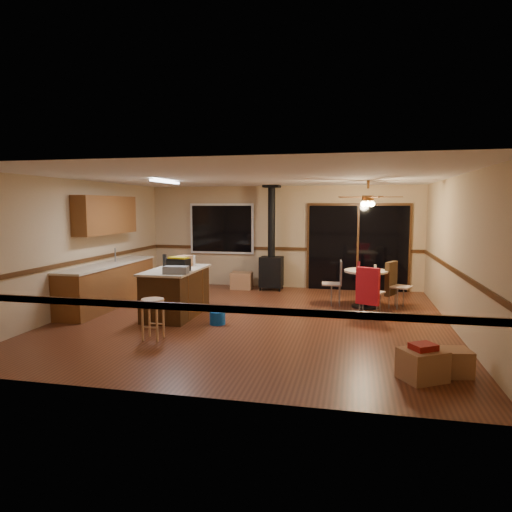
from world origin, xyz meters
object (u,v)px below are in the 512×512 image
(chair_near, at_px, (368,286))
(box_corner_a, at_px, (423,365))
(wood_stove, at_px, (271,261))
(dining_table, at_px, (366,282))
(blue_bucket, at_px, (218,318))
(box_corner_b, at_px, (453,362))
(box_under_window, at_px, (242,281))
(bar_stool, at_px, (153,319))
(toolbox_black, at_px, (179,265))
(chair_left, at_px, (337,278))
(kitchen_island, at_px, (176,292))
(toolbox_grey, at_px, (176,270))
(chair_right, at_px, (392,279))

(chair_near, xyz_separation_m, box_corner_a, (0.56, -3.06, -0.41))
(wood_stove, height_order, dining_table, wood_stove)
(wood_stove, bearing_deg, box_corner_a, -62.64)
(blue_bucket, xyz_separation_m, box_corner_b, (3.57, -1.74, 0.05))
(box_under_window, bearing_deg, box_corner_b, -52.52)
(bar_stool, relative_size, box_under_window, 1.23)
(bar_stool, xyz_separation_m, box_corner_b, (4.29, -0.64, -0.16))
(blue_bucket, bearing_deg, box_corner_a, -31.92)
(toolbox_black, distance_m, box_corner_b, 4.90)
(box_corner_a, xyz_separation_m, box_corner_b, (0.39, 0.24, -0.02))
(box_corner_a, bearing_deg, box_corner_b, 31.59)
(chair_left, height_order, box_corner_a, chair_left)
(kitchen_island, height_order, dining_table, kitchen_island)
(toolbox_grey, height_order, box_corner_a, toolbox_grey)
(box_under_window, height_order, box_corner_b, box_under_window)
(wood_stove, height_order, blue_bucket, wood_stove)
(toolbox_grey, distance_m, chair_left, 3.50)
(chair_left, xyz_separation_m, box_corner_b, (1.57, -3.80, -0.42))
(wood_stove, relative_size, toolbox_grey, 5.94)
(toolbox_grey, xyz_separation_m, box_corner_b, (4.30, -1.64, -0.80))
(chair_near, xyz_separation_m, box_corner_b, (0.95, -2.82, -0.43))
(bar_stool, height_order, box_corner_b, bar_stool)
(wood_stove, xyz_separation_m, toolbox_grey, (-1.06, -3.62, 0.24))
(kitchen_island, bearing_deg, wood_stove, 66.91)
(toolbox_black, xyz_separation_m, chair_left, (2.82, 1.80, -0.42))
(kitchen_island, bearing_deg, chair_right, 21.44)
(chair_right, xyz_separation_m, box_corner_b, (0.44, -3.82, -0.43))
(bar_stool, relative_size, blue_bucket, 2.32)
(toolbox_grey, bearing_deg, box_corner_a, -25.73)
(dining_table, xyz_separation_m, box_corner_a, (0.59, -3.93, -0.34))
(bar_stool, xyz_separation_m, chair_left, (2.72, 3.16, 0.27))
(wood_stove, relative_size, box_corner_b, 6.22)
(chair_near, distance_m, box_under_window, 3.89)
(toolbox_grey, height_order, box_corner_b, toolbox_grey)
(bar_stool, relative_size, chair_near, 0.92)
(dining_table, xyz_separation_m, box_under_window, (-3.02, 1.53, -0.32))
(blue_bucket, bearing_deg, box_corner_b, -25.95)
(kitchen_island, bearing_deg, toolbox_grey, -67.09)
(toolbox_grey, bearing_deg, kitchen_island, 112.91)
(chair_left, bearing_deg, box_corner_b, -67.48)
(dining_table, distance_m, box_corner_b, 3.83)
(wood_stove, relative_size, box_under_window, 4.79)
(blue_bucket, distance_m, dining_table, 3.27)
(box_corner_b, bearing_deg, toolbox_grey, 159.12)
(box_under_window, relative_size, box_corner_a, 1.07)
(chair_left, bearing_deg, box_under_window, 149.67)
(blue_bucket, distance_m, chair_left, 2.91)
(kitchen_island, relative_size, box_under_window, 3.19)
(kitchen_island, xyz_separation_m, toolbox_grey, (0.24, -0.57, 0.51))
(toolbox_black, bearing_deg, chair_near, 13.49)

